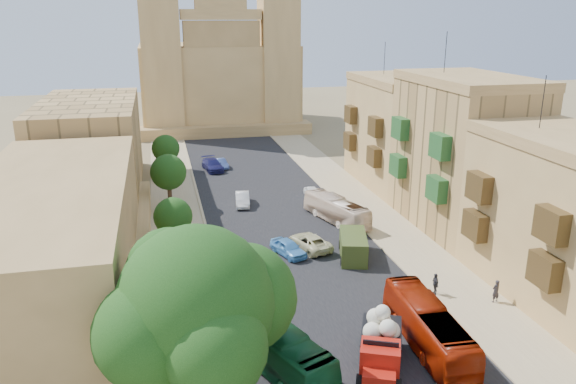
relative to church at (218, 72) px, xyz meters
name	(u,v)px	position (x,y,z in m)	size (l,w,h in m)	color
road_surface	(279,219)	(0.00, -48.61, -9.51)	(14.00, 140.00, 0.01)	black
sidewalk_east	(371,212)	(9.50, -48.61, -9.51)	(5.00, 140.00, 0.01)	tan
sidewalk_west	(178,228)	(-9.50, -48.61, -9.51)	(5.00, 140.00, 0.01)	tan
kerb_east	(348,213)	(7.00, -48.61, -9.46)	(0.25, 140.00, 0.12)	tan
kerb_west	(205,225)	(-7.00, -48.61, -9.46)	(0.25, 140.00, 0.12)	tan
townhouse_b	(567,217)	(15.95, -67.61, -3.86)	(9.00, 14.00, 14.90)	tan
townhouse_c	(462,153)	(15.95, -53.61, -2.61)	(9.00, 14.00, 17.40)	tan
townhouse_d	(398,131)	(15.95, -39.61, -3.36)	(9.00, 14.00, 15.90)	tan
west_wall	(143,267)	(-12.50, -58.61, -8.62)	(1.00, 40.00, 1.80)	tan
west_building_low	(54,242)	(-18.00, -60.61, -5.32)	(10.00, 28.00, 8.40)	#9E7944
west_building_mid	(91,147)	(-18.00, -34.61, -4.52)	(10.00, 22.00, 10.00)	tan
church	(218,72)	(0.00, 0.00, 0.00)	(28.00, 22.50, 36.30)	tan
ficus_tree	(198,308)	(-9.41, -74.61, -3.76)	(9.74, 8.96, 9.74)	#37261B
street_tree_a	(181,287)	(-10.00, -66.61, -6.60)	(2.84, 2.84, 4.37)	#37261B
street_tree_b	(173,217)	(-10.00, -54.61, -6.29)	(3.13, 3.13, 4.82)	#37261B
street_tree_c	(168,172)	(-10.00, -42.61, -5.80)	(3.61, 3.61, 5.55)	#37261B
street_tree_d	(166,149)	(-10.00, -30.61, -6.08)	(3.34, 3.34, 5.13)	#37261B
red_truck	(381,344)	(0.45, -73.15, -8.02)	(4.25, 6.13, 3.40)	#AD180D
olive_pickup	(353,246)	(4.00, -58.61, -8.57)	(3.23, 5.05, 1.93)	#394A1B
bus_green_north	(272,345)	(-5.34, -71.55, -8.20)	(2.21, 9.43, 2.63)	#15562D
bus_red_east	(428,326)	(4.00, -71.73, -8.21)	(2.19, 9.36, 2.61)	#951C05
bus_cream_east	(336,210)	(5.22, -50.40, -8.34)	(1.98, 8.46, 2.36)	beige
car_blue_a	(288,248)	(-1.00, -57.01, -8.87)	(1.53, 3.81, 1.30)	#4791D2
car_white_a	(242,199)	(-2.72, -43.57, -8.86)	(1.39, 3.97, 1.31)	silver
car_cream	(310,242)	(1.06, -56.18, -8.88)	(2.12, 4.59, 1.28)	beige
car_dkblue	(213,165)	(-4.33, -29.14, -8.80)	(2.01, 4.94, 1.43)	#181A51
car_white_b	(311,191)	(4.91, -42.49, -8.91)	(1.44, 3.57, 1.22)	white
car_blue_b	(221,163)	(-3.14, -28.08, -8.95)	(1.21, 3.46, 1.14)	#435AA1
pedestrian_a	(496,291)	(10.98, -67.89, -8.70)	(0.60, 0.39, 1.64)	#29262B
pedestrian_c	(435,284)	(7.50, -65.90, -8.73)	(0.92, 0.38, 1.58)	#323237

